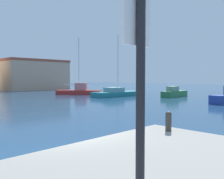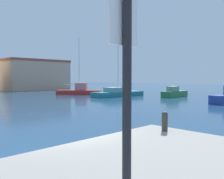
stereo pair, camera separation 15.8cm
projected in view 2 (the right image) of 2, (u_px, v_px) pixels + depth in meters
The scene contains 6 objects.
water at pixel (74, 99), 32.79m from camera, with size 160.00×160.00×0.00m, color navy.
mooring_bollard at pixel (165, 120), 7.91m from camera, with size 0.20×0.20×0.63m.
sailboat_red_near_pier at pixel (80, 91), 40.96m from camera, with size 6.30×6.93×9.25m.
sailboat_teal_distant_east at pixel (117, 93), 36.84m from camera, with size 8.27×3.34×9.09m.
motorboat_green_inner_mooring at pixel (174, 93), 35.75m from camera, with size 5.01×1.71×1.52m.
harbor_office at pixel (37, 75), 56.75m from camera, with size 14.17×6.91×6.78m.
Camera 2 is at (-4.53, -6.68, 2.79)m, focal length 40.09 mm.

